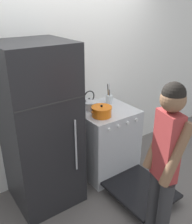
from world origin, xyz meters
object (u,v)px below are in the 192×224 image
(stove_range, at_px, (106,142))
(tea_kettle, at_px, (89,104))
(refrigerator, at_px, (40,128))
(utensil_jar, at_px, (109,99))
(person, at_px, (164,164))
(dutch_oven_pot, at_px, (102,111))

(stove_range, relative_size, tea_kettle, 5.48)
(tea_kettle, bearing_deg, stove_range, -50.14)
(refrigerator, distance_m, utensil_jar, 1.08)
(stove_range, height_order, utensil_jar, utensil_jar)
(refrigerator, distance_m, person, 1.35)
(tea_kettle, height_order, person, person)
(stove_range, xyz_separation_m, dutch_oven_pot, (-0.16, -0.10, 0.52))
(tea_kettle, bearing_deg, dutch_oven_pot, -92.62)
(utensil_jar, bearing_deg, person, -110.38)
(dutch_oven_pot, distance_m, utensil_jar, 0.44)
(stove_range, bearing_deg, dutch_oven_pot, -147.81)
(dutch_oven_pot, bearing_deg, person, -99.26)
(refrigerator, bearing_deg, utensil_jar, 8.34)
(stove_range, distance_m, utensil_jar, 0.58)
(stove_range, xyz_separation_m, tea_kettle, (-0.15, 0.18, 0.53))
(person, bearing_deg, dutch_oven_pot, 6.00)
(stove_range, relative_size, utensil_jar, 5.18)
(refrigerator, xyz_separation_m, stove_range, (0.89, -0.03, -0.46))
(tea_kettle, xyz_separation_m, utensil_jar, (0.32, 0.01, -0.01))
(refrigerator, height_order, stove_range, refrigerator)
(refrigerator, bearing_deg, stove_range, -1.66)
(utensil_jar, bearing_deg, tea_kettle, -178.74)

